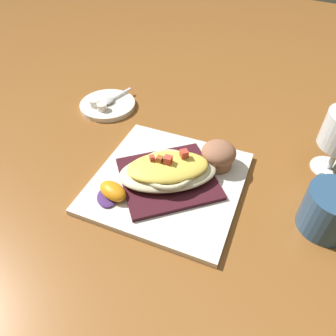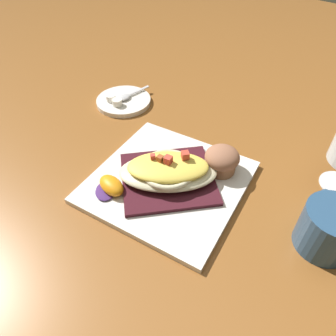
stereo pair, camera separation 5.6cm
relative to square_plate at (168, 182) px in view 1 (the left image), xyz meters
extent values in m
plane|color=brown|center=(0.00, 0.00, -0.01)|extent=(2.60, 2.60, 0.00)
cube|color=white|center=(0.00, 0.00, 0.00)|extent=(0.30, 0.30, 0.01)
cube|color=#3E141E|center=(0.00, 0.00, 0.01)|extent=(0.23, 0.23, 0.01)
ellipsoid|color=beige|center=(0.00, 0.00, 0.03)|extent=(0.20, 0.19, 0.02)
torus|color=beige|center=(0.00, 0.00, 0.03)|extent=(0.14, 0.14, 0.01)
ellipsoid|color=#F1D250|center=(0.00, 0.00, 0.04)|extent=(0.16, 0.16, 0.02)
cube|color=#CB4138|center=(-0.03, -0.01, 0.05)|extent=(0.01, 0.01, 0.01)
cube|color=#AB4E27|center=(-0.01, -0.01, 0.05)|extent=(0.01, 0.01, 0.01)
cube|color=#D34333|center=(0.00, 0.00, 0.06)|extent=(0.01, 0.01, 0.01)
cube|color=#D14232|center=(0.02, 0.03, 0.06)|extent=(0.02, 0.02, 0.01)
cube|color=#4C9D40|center=(-0.01, 0.00, 0.05)|extent=(0.01, 0.01, 0.01)
cube|color=#C8383A|center=(0.00, 0.00, 0.05)|extent=(0.02, 0.02, 0.01)
cylinder|color=#9D6341|center=(0.06, 0.08, 0.02)|extent=(0.06, 0.06, 0.02)
ellipsoid|color=#976147|center=(0.06, 0.08, 0.04)|extent=(0.07, 0.07, 0.04)
ellipsoid|color=#4C0F23|center=(0.06, 0.08, 0.05)|extent=(0.02, 0.02, 0.01)
ellipsoid|color=#482A69|center=(-0.07, -0.09, 0.01)|extent=(0.06, 0.06, 0.01)
ellipsoid|color=orange|center=(-0.06, -0.08, 0.02)|extent=(0.06, 0.04, 0.03)
cylinder|color=#2B4E72|center=(0.27, 0.05, 0.03)|extent=(0.09, 0.09, 0.08)
torus|color=#2B4E72|center=(0.24, 0.10, 0.03)|extent=(0.03, 0.05, 0.05)
cylinder|color=#4C2D14|center=(0.27, 0.05, 0.01)|extent=(0.08, 0.08, 0.02)
cylinder|color=white|center=(0.25, 0.20, 0.00)|extent=(0.07, 0.07, 0.00)
cylinder|color=white|center=(0.25, 0.20, 0.03)|extent=(0.01, 0.01, 0.06)
cylinder|color=white|center=(-0.26, 0.15, 0.00)|extent=(0.14, 0.14, 0.01)
ellipsoid|color=silver|center=(-0.26, 0.15, 0.01)|extent=(0.03, 0.04, 0.01)
cube|color=silver|center=(-0.26, 0.19, 0.01)|extent=(0.02, 0.07, 0.00)
cylinder|color=white|center=(-0.28, 0.12, 0.01)|extent=(0.02, 0.02, 0.02)
cylinder|color=white|center=(-0.25, 0.12, 0.01)|extent=(0.02, 0.02, 0.02)
camera|label=1|loc=(0.21, -0.35, 0.42)|focal=33.58mm
camera|label=2|loc=(0.26, -0.31, 0.42)|focal=33.58mm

